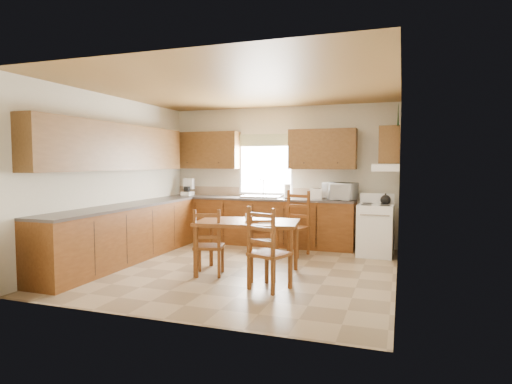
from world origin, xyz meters
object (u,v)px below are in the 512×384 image
(stove, at_px, (375,231))
(dining_table, at_px, (248,247))
(microwave, at_px, (340,191))
(chair_far_right, at_px, (293,223))
(chair_far_left, at_px, (262,249))
(chair_near_left, at_px, (209,242))
(chair_near_right, at_px, (270,248))

(stove, distance_m, dining_table, 2.49)
(microwave, xyz_separation_m, dining_table, (-1.02, -2.17, -0.69))
(microwave, height_order, chair_far_right, microwave)
(dining_table, xyz_separation_m, chair_far_left, (0.30, -0.24, 0.04))
(microwave, xyz_separation_m, chair_near_left, (-1.52, -2.41, -0.60))
(microwave, relative_size, chair_far_left, 0.62)
(stove, height_order, microwave, microwave)
(chair_near_right, xyz_separation_m, chair_far_right, (-0.21, 2.05, 0.03))
(microwave, relative_size, chair_far_right, 0.48)
(chair_far_left, bearing_deg, dining_table, 119.63)
(chair_far_right, bearing_deg, chair_near_left, -99.30)
(chair_far_left, bearing_deg, stove, 35.04)
(chair_near_right, relative_size, chair_far_right, 0.95)
(chair_near_right, height_order, chair_far_right, chair_far_right)
(stove, xyz_separation_m, chair_far_left, (-1.37, -2.08, -0.01))
(chair_far_right, bearing_deg, microwave, 63.09)
(chair_near_left, height_order, chair_far_right, chair_far_right)
(chair_near_right, bearing_deg, chair_far_right, -63.22)
(chair_near_right, distance_m, chair_far_left, 0.44)
(stove, relative_size, dining_table, 0.60)
(microwave, distance_m, chair_near_left, 2.91)
(microwave, xyz_separation_m, chair_far_left, (-0.72, -2.41, -0.65))
(microwave, height_order, chair_near_right, microwave)
(dining_table, height_order, chair_near_left, chair_near_left)
(dining_table, relative_size, chair_near_right, 1.37)
(dining_table, height_order, chair_near_right, chair_near_right)
(stove, distance_m, microwave, 0.98)
(dining_table, bearing_deg, stove, 39.89)
(stove, relative_size, chair_near_left, 0.91)
(chair_far_right, bearing_deg, dining_table, -85.48)
(chair_near_left, distance_m, chair_far_left, 0.81)
(dining_table, distance_m, chair_near_right, 0.82)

